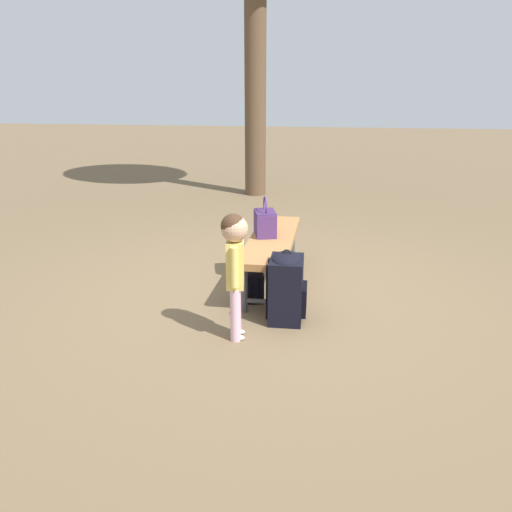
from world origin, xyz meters
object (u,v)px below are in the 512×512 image
(handbag, at_px, (265,222))
(backpack_large, at_px, (286,285))
(backpack_small, at_px, (254,286))
(park_bench, at_px, (272,243))
(child_standing, at_px, (235,257))

(handbag, height_order, backpack_large, handbag)
(backpack_small, bearing_deg, park_bench, 168.92)
(handbag, relative_size, backpack_large, 0.63)
(backpack_small, bearing_deg, backpack_large, 45.59)
(park_bench, xyz_separation_m, child_standing, (1.16, -0.12, 0.24))
(child_standing, height_order, backpack_large, child_standing)
(handbag, bearing_deg, backpack_large, 18.79)
(child_standing, distance_m, backpack_small, 0.83)
(park_bench, relative_size, child_standing, 1.70)
(backpack_large, relative_size, backpack_small, 2.02)
(park_bench, distance_m, backpack_large, 0.83)
(backpack_large, height_order, backpack_small, backpack_large)
(handbag, relative_size, child_standing, 0.39)
(park_bench, xyz_separation_m, backpack_large, (0.79, 0.21, -0.10))
(child_standing, xyz_separation_m, backpack_large, (-0.37, 0.34, -0.34))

